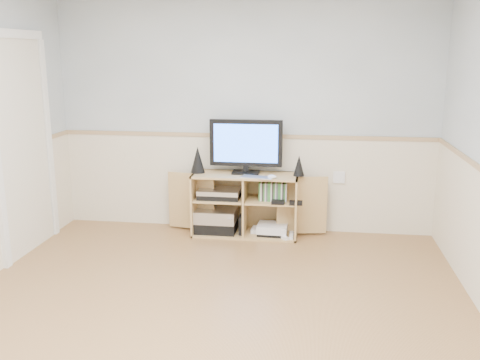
# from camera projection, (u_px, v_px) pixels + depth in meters

# --- Properties ---
(room) EXTENTS (4.04, 4.54, 2.54)m
(room) POSITION_uv_depth(u_px,v_px,m) (195.00, 154.00, 3.57)
(room) COLOR #A57D49
(room) RESTS_ON ground
(media_cabinet) EXTENTS (1.70, 0.41, 0.65)m
(media_cabinet) POSITION_uv_depth(u_px,v_px,m) (246.00, 203.00, 5.64)
(media_cabinet) COLOR tan
(media_cabinet) RESTS_ON floor
(monitor) EXTENTS (0.75, 0.18, 0.56)m
(monitor) POSITION_uv_depth(u_px,v_px,m) (246.00, 145.00, 5.49)
(monitor) COLOR black
(monitor) RESTS_ON media_cabinet
(speaker_left) EXTENTS (0.15, 0.15, 0.27)m
(speaker_left) POSITION_uv_depth(u_px,v_px,m) (198.00, 160.00, 5.57)
(speaker_left) COLOR black
(speaker_left) RESTS_ON media_cabinet
(speaker_right) EXTENTS (0.11, 0.11, 0.21)m
(speaker_right) POSITION_uv_depth(u_px,v_px,m) (299.00, 166.00, 5.44)
(speaker_right) COLOR black
(speaker_right) RESTS_ON media_cabinet
(keyboard) EXTENTS (0.34, 0.18, 0.01)m
(keyboard) POSITION_uv_depth(u_px,v_px,m) (257.00, 177.00, 5.36)
(keyboard) COLOR silver
(keyboard) RESTS_ON media_cabinet
(mouse) EXTENTS (0.11, 0.10, 0.04)m
(mouse) POSITION_uv_depth(u_px,v_px,m) (272.00, 177.00, 5.34)
(mouse) COLOR white
(mouse) RESTS_ON media_cabinet
(av_components) EXTENTS (0.52, 0.32, 0.47)m
(av_components) POSITION_uv_depth(u_px,v_px,m) (218.00, 213.00, 5.66)
(av_components) COLOR black
(av_components) RESTS_ON media_cabinet
(game_consoles) EXTENTS (0.45, 0.30, 0.11)m
(game_consoles) POSITION_uv_depth(u_px,v_px,m) (272.00, 229.00, 5.60)
(game_consoles) COLOR white
(game_consoles) RESTS_ON media_cabinet
(game_cases) EXTENTS (0.28, 0.13, 0.19)m
(game_cases) POSITION_uv_depth(u_px,v_px,m) (273.00, 191.00, 5.50)
(game_cases) COLOR #3F8C3F
(game_cases) RESTS_ON media_cabinet
(wall_outlet) EXTENTS (0.12, 0.03, 0.12)m
(wall_outlet) POSITION_uv_depth(u_px,v_px,m) (339.00, 177.00, 5.60)
(wall_outlet) COLOR white
(wall_outlet) RESTS_ON wall_back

